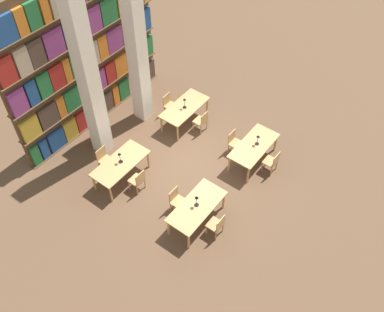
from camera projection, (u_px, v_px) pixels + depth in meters
The scene contains 20 objects.
ground_plane at pixel (189, 168), 14.24m from camera, with size 40.00×40.00×0.00m, color brown.
bookshelf_bank at pixel (87, 56), 13.93m from camera, with size 6.28×0.35×5.50m.
pillar_left at pixel (88, 79), 12.60m from camera, with size 0.51×0.51×6.00m.
pillar_center at pixel (136, 46), 13.72m from camera, with size 0.51×0.51×6.00m.
reading_table_0 at pixel (197, 208), 12.36m from camera, with size 1.91×0.89×0.76m.
chair_0 at pixel (217, 225), 12.21m from camera, with size 0.42×0.40×0.86m.
chair_1 at pixel (177, 200), 12.80m from camera, with size 0.42×0.40×0.86m.
desk_lamp_0 at pixel (197, 199), 12.11m from camera, with size 0.14×0.14×0.42m.
reading_table_1 at pixel (254, 147), 13.95m from camera, with size 1.91×0.89×0.76m.
chair_2 at pixel (272, 162), 13.81m from camera, with size 0.42×0.40×0.86m.
chair_3 at pixel (234, 142), 14.39m from camera, with size 0.42×0.40×0.86m.
desk_lamp_1 at pixel (258, 138), 13.73m from camera, with size 0.14×0.14×0.39m.
reading_table_2 at pixel (121, 164), 13.45m from camera, with size 1.91×0.89×0.76m.
chair_4 at pixel (138, 180), 13.30m from camera, with size 0.42×0.40×0.86m.
chair_5 at pixel (104, 159), 13.88m from camera, with size 0.42×0.40×0.86m.
desk_lamp_2 at pixel (120, 156), 13.20m from camera, with size 0.14×0.14×0.42m.
reading_table_3 at pixel (185, 108), 15.19m from camera, with size 1.91×0.89×0.76m.
chair_6 at pixel (202, 121), 15.07m from camera, with size 0.42×0.40×0.86m.
chair_7 at pixel (169, 104), 15.66m from camera, with size 0.42×0.40×0.86m.
desk_lamp_3 at pixel (185, 101), 14.89m from camera, with size 0.14×0.14×0.42m.
Camera 1 is at (-7.26, -5.61, 10.90)m, focal length 40.00 mm.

